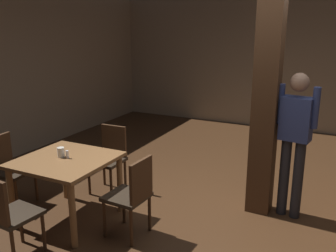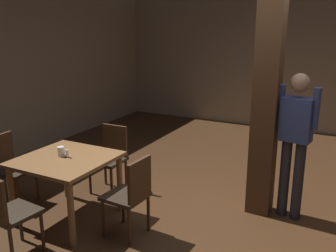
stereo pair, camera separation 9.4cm
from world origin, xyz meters
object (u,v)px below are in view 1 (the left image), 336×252
Objects in this scene: dining_table at (66,168)px; salt_shaker at (67,154)px; chair_north at (110,155)px; chair_south at (7,213)px; chair_east at (132,193)px; napkin_cup at (61,152)px; chair_west at (8,166)px; standing_person at (295,136)px.

salt_shaker is (0.01, 0.02, 0.16)m from dining_table.
chair_south is at bearing -88.20° from chair_north.
chair_east is at bearing -44.24° from chair_north.
chair_south is 1.00× the size of chair_east.
salt_shaker is at bearing -87.02° from chair_north.
dining_table is at bearing -10.60° from napkin_cup.
dining_table is at bearing 91.52° from chair_south.
salt_shaker is (-0.85, -0.00, 0.30)m from chair_east.
standing_person is (3.23, 1.26, 0.50)m from chair_west.
chair_west is 0.92m from napkin_cup.
salt_shaker is (0.05, -0.88, 0.30)m from chair_north.
chair_south and chair_east have the same top height.
chair_east is at bearing 0.30° from salt_shaker.
standing_person reaches higher than chair_south.
napkin_cup is 1.26× the size of salt_shaker.
chair_east reaches higher than napkin_cup.
chair_west reaches higher than salt_shaker.
chair_south reaches higher than dining_table.
standing_person reaches higher than dining_table.
dining_table is 0.17m from salt_shaker.
chair_south is at bearing -88.48° from dining_table.
chair_north is 1.25m from chair_east.
chair_east is 0.90m from salt_shaker.
dining_table is 2.64m from standing_person.
dining_table is 1.13× the size of chair_west.
standing_person is (2.30, 1.25, 0.36)m from dining_table.
chair_east is 7.82× the size of napkin_cup.
chair_west and chair_east have the same top height.
chair_west is at bearing -134.84° from chair_north.
napkin_cup is (-0.08, 0.01, 0.18)m from dining_table.
chair_north is 0.94m from napkin_cup.
chair_south is 0.94m from salt_shaker.
chair_south is 0.52× the size of standing_person.
chair_south is (0.96, -0.86, 0.00)m from chair_west.
chair_south reaches higher than napkin_cup.
chair_north is 2.41m from standing_person.
chair_east is 0.99m from napkin_cup.
dining_table is 0.88m from chair_south.
chair_west is at bearing -178.07° from napkin_cup.
standing_person is (2.33, 0.35, 0.50)m from chair_north.
chair_west is (-0.94, -0.01, -0.14)m from dining_table.
chair_north is at bearing 91.80° from chair_south.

